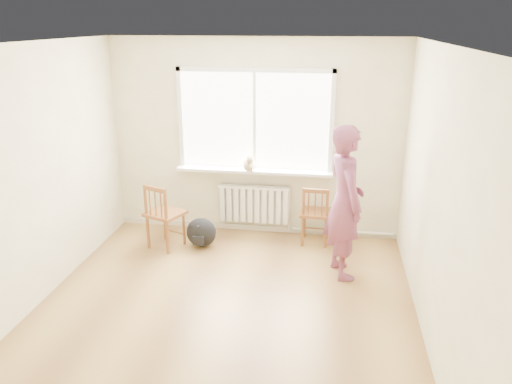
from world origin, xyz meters
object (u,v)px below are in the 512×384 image
at_px(backpack, 201,232).
at_px(chair_left, 163,216).
at_px(person, 345,202).
at_px(chair_right, 315,215).
at_px(cat, 249,164).

bearing_deg(backpack, chair_left, -166.19).
distance_m(person, backpack, 2.04).
relative_size(person, backpack, 4.52).
height_order(chair_left, chair_right, chair_left).
height_order(chair_left, backpack, chair_left).
distance_m(chair_left, chair_right, 2.03).
bearing_deg(chair_left, cat, -129.07).
bearing_deg(cat, chair_left, -167.57).
relative_size(chair_left, chair_right, 1.08).
distance_m(person, cat, 1.59).
bearing_deg(chair_right, chair_left, 14.03).
bearing_deg(chair_left, chair_right, -145.57).
distance_m(chair_left, backpack, 0.56).
distance_m(cat, backpack, 1.13).
bearing_deg(cat, chair_right, -25.62).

